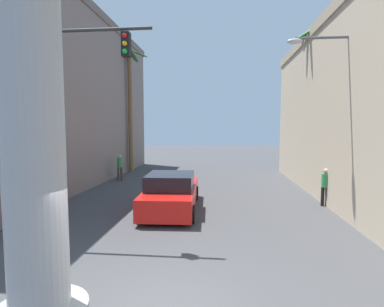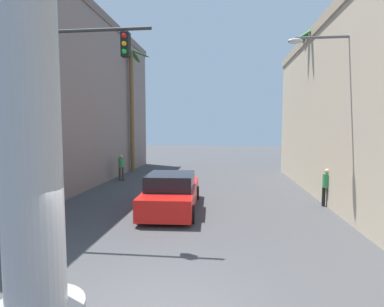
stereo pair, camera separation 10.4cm
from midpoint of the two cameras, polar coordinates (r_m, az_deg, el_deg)
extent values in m
plane|color=#424244|center=(15.39, 1.40, -7.89)|extent=(88.12, 88.12, 0.00)
cube|color=slate|center=(20.98, -26.76, 8.74)|extent=(7.51, 20.12, 10.01)
cube|color=#655651|center=(22.02, -27.32, 22.50)|extent=(7.67, 20.52, 0.50)
cylinder|color=#9E9EA3|center=(5.03, -29.17, 17.92)|extent=(0.86, 0.86, 9.15)
cylinder|color=#59595E|center=(12.64, 29.07, 4.34)|extent=(0.16, 0.16, 6.83)
cylinder|color=#59595E|center=(12.65, 24.40, 19.48)|extent=(2.41, 0.10, 0.10)
ellipsoid|color=beige|center=(12.32, 18.75, 19.58)|extent=(0.56, 0.28, 0.20)
cylinder|color=#333333|center=(10.30, -23.06, 20.71)|extent=(5.16, 0.10, 0.10)
cube|color=black|center=(9.49, -12.76, 19.57)|extent=(0.24, 0.24, 0.70)
sphere|color=red|center=(9.43, -13.06, 21.05)|extent=(0.14, 0.14, 0.14)
sphere|color=yellow|center=(9.37, -13.03, 19.76)|extent=(0.14, 0.14, 0.14)
sphere|color=green|center=(9.31, -13.00, 18.45)|extent=(0.14, 0.14, 0.14)
cylinder|color=black|center=(14.58, -6.94, -7.36)|extent=(0.25, 0.65, 0.64)
cylinder|color=black|center=(14.37, 0.53, -7.50)|extent=(0.25, 0.65, 0.64)
cylinder|color=black|center=(11.22, -10.18, -11.12)|extent=(0.25, 0.65, 0.64)
cylinder|color=black|center=(10.95, -0.37, -11.44)|extent=(0.25, 0.65, 0.64)
cube|color=red|center=(12.68, -4.14, -8.07)|extent=(2.20, 5.13, 0.80)
cube|color=black|center=(12.17, -4.39, -5.25)|extent=(1.91, 2.20, 0.60)
cylinder|color=brown|center=(23.75, -11.80, 7.64)|extent=(0.32, 0.34, 9.20)
ellipsoid|color=#29662D|center=(24.32, -10.24, 18.21)|extent=(1.44, 0.62, 0.59)
ellipsoid|color=#31692D|center=(24.99, -11.17, 17.68)|extent=(0.61, 1.38, 0.77)
ellipsoid|color=#32732D|center=(24.94, -13.05, 17.67)|extent=(1.29, 1.06, 0.78)
ellipsoid|color=#216A2D|center=(24.10, -13.63, 18.33)|extent=(1.27, 1.23, 0.53)
ellipsoid|color=#24712D|center=(23.71, -12.25, 18.62)|extent=(0.60, 1.46, 0.47)
cylinder|color=brown|center=(17.59, 21.97, 7.26)|extent=(0.66, 0.51, 8.50)
ellipsoid|color=#325E2D|center=(18.17, 24.25, 20.12)|extent=(1.18, 0.47, 0.68)
ellipsoid|color=#31652D|center=(18.58, 23.18, 19.89)|extent=(1.09, 1.09, 0.59)
ellipsoid|color=#2B632D|center=(18.54, 20.97, 20.10)|extent=(0.78, 1.26, 0.49)
ellipsoid|color=#24732D|center=(18.23, 20.23, 20.33)|extent=(1.20, 0.93, 0.55)
ellipsoid|color=#2D6B2D|center=(17.66, 20.64, 20.65)|extent=(1.17, 0.82, 0.72)
ellipsoid|color=#26602D|center=(17.47, 22.75, 20.79)|extent=(0.40, 1.15, 0.70)
ellipsoid|color=#276E2D|center=(17.75, 24.02, 20.62)|extent=(1.06, 1.12, 0.58)
cylinder|color=#3F3833|center=(20.07, -13.43, -3.76)|extent=(0.14, 0.14, 0.88)
cylinder|color=#3F3833|center=(20.03, -13.99, -3.79)|extent=(0.14, 0.14, 0.88)
cylinder|color=#338C4C|center=(19.96, -13.75, -1.70)|extent=(0.47, 0.47, 0.59)
sphere|color=tan|center=(19.92, -13.78, -0.54)|extent=(0.22, 0.22, 0.22)
cylinder|color=black|center=(14.32, 24.21, -7.56)|extent=(0.14, 0.14, 0.84)
cylinder|color=black|center=(14.35, 23.41, -7.51)|extent=(0.14, 0.14, 0.84)
cylinder|color=#338C4C|center=(14.21, 23.91, -4.72)|extent=(0.46, 0.46, 0.59)
sphere|color=tan|center=(14.15, 23.96, -3.10)|extent=(0.22, 0.22, 0.22)
camera|label=1|loc=(0.05, -90.27, -0.02)|focal=28.00mm
camera|label=2|loc=(0.05, 89.73, 0.02)|focal=28.00mm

